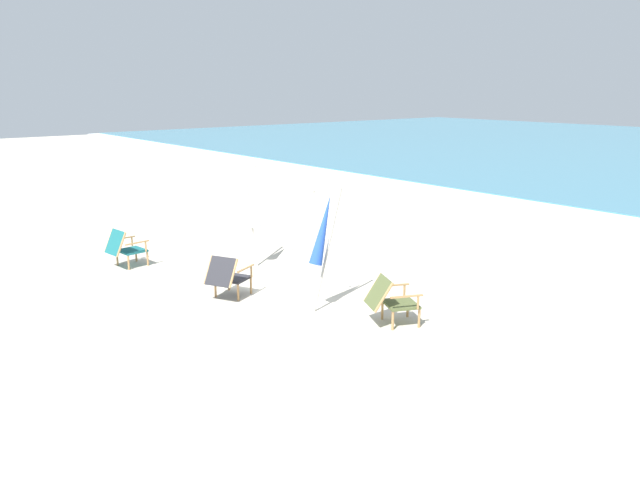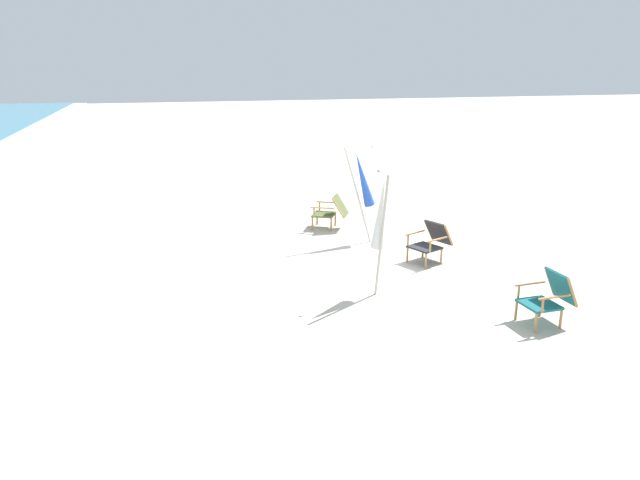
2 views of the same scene
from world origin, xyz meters
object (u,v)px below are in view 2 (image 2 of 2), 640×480
beach_chair_back_left (331,210)px  umbrella_furled_white (381,216)px  beach_chair_mid_center (431,241)px  umbrella_furled_blue (363,180)px  beach_chair_front_right (549,296)px

beach_chair_back_left → umbrella_furled_white: umbrella_furled_white is taller
beach_chair_mid_center → umbrella_furled_white: 2.32m
umbrella_furled_blue → umbrella_furled_white: bearing=169.3°
beach_chair_front_right → beach_chair_back_left: size_ratio=0.85×
beach_chair_front_right → umbrella_furled_blue: size_ratio=0.39×
beach_chair_back_left → umbrella_furled_blue: umbrella_furled_blue is taller
umbrella_furled_blue → beach_chair_front_right: bearing=-160.7°
beach_chair_back_left → umbrella_furled_blue: bearing=-163.0°
umbrella_furled_white → umbrella_furled_blue: umbrella_furled_white is taller
beach_chair_mid_center → umbrella_furled_blue: (1.47, 0.95, 0.92)m
beach_chair_mid_center → beach_chair_back_left: beach_chair_mid_center is taller
beach_chair_back_left → beach_chair_front_right: bearing=-161.1°
beach_chair_mid_center → beach_chair_back_left: (2.67, 1.32, -0.00)m
beach_chair_mid_center → umbrella_furled_blue: bearing=32.8°
beach_chair_front_right → umbrella_furled_white: 2.79m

